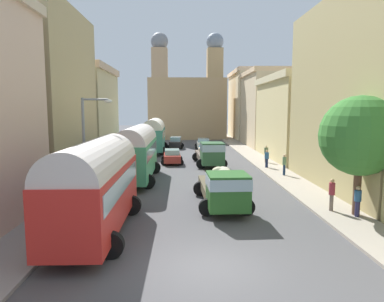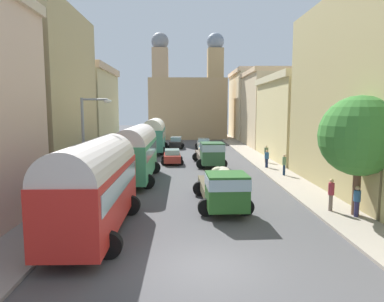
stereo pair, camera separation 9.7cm
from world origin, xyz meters
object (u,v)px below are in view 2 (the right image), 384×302
(car_0, at_px, (207,149))
(parked_bus_0, at_px, (95,182))
(cargo_truck_1, at_px, (210,153))
(pedestrian_2, at_px, (331,193))
(car_1, at_px, (203,143))
(pedestrian_0, at_px, (284,164))
(pedestrian_1, at_px, (267,158))
(streetlamp_near, at_px, (88,141))
(parked_bus_1, at_px, (137,150))
(pedestrian_3, at_px, (266,153))
(pedestrian_4, at_px, (357,200))
(car_3, at_px, (176,143))
(car_2, at_px, (172,156))
(parked_bus_2, at_px, (154,134))
(cargo_truck_0, at_px, (222,187))

(car_0, bearing_deg, parked_bus_0, -104.94)
(cargo_truck_1, bearing_deg, pedestrian_2, -71.17)
(car_1, bearing_deg, cargo_truck_1, -90.86)
(pedestrian_0, xyz_separation_m, pedestrian_1, (-0.53, 3.70, -0.08))
(pedestrian_1, xyz_separation_m, streetlamp_near, (-13.05, -11.40, 2.68))
(cargo_truck_1, height_order, car_1, cargo_truck_1)
(cargo_truck_1, xyz_separation_m, streetlamp_near, (-7.99, -13.10, 2.40))
(car_0, height_order, pedestrian_0, pedestrian_0)
(parked_bus_1, relative_size, pedestrian_0, 4.90)
(car_0, bearing_deg, pedestrian_3, -46.43)
(streetlamp_near, bearing_deg, pedestrian_4, -12.77)
(car_1, distance_m, pedestrian_0, 20.78)
(parked_bus_0, bearing_deg, car_0, 75.06)
(pedestrian_0, relative_size, pedestrian_1, 1.05)
(parked_bus_0, height_order, car_3, parked_bus_0)
(car_3, relative_size, pedestrian_0, 2.00)
(parked_bus_0, relative_size, pedestrian_2, 4.61)
(pedestrian_2, bearing_deg, car_2, 117.60)
(parked_bus_2, relative_size, pedestrian_0, 5.18)
(cargo_truck_1, distance_m, pedestrian_2, 16.11)
(parked_bus_0, distance_m, car_1, 33.26)
(parked_bus_2, distance_m, cargo_truck_0, 25.72)
(pedestrian_0, bearing_deg, cargo_truck_0, -124.49)
(car_0, bearing_deg, car_3, 115.16)
(parked_bus_1, relative_size, car_2, 2.29)
(pedestrian_4, bearing_deg, cargo_truck_0, 161.56)
(car_1, height_order, car_2, same)
(parked_bus_2, relative_size, pedestrian_1, 5.43)
(parked_bus_2, xyz_separation_m, pedestrian_1, (11.29, -12.61, -1.34))
(car_2, distance_m, pedestrian_3, 9.44)
(parked_bus_1, xyz_separation_m, car_3, (2.54, 21.72, -1.54))
(cargo_truck_1, bearing_deg, car_3, 103.23)
(parked_bus_2, relative_size, car_0, 2.47)
(pedestrian_2, height_order, pedestrian_4, pedestrian_2)
(streetlamp_near, bearing_deg, car_2, 73.88)
(pedestrian_3, bearing_deg, car_1, 112.43)
(pedestrian_2, bearing_deg, pedestrian_4, -50.56)
(pedestrian_2, height_order, streetlamp_near, streetlamp_near)
(cargo_truck_0, xyz_separation_m, cargo_truck_1, (0.41, 14.13, 0.08))
(pedestrian_3, bearing_deg, pedestrian_0, -91.23)
(car_3, xyz_separation_m, pedestrian_1, (8.63, -16.89, 0.20))
(car_1, xyz_separation_m, pedestrian_1, (4.84, -16.38, 0.27))
(cargo_truck_0, xyz_separation_m, car_1, (0.63, 28.80, -0.47))
(streetlamp_near, bearing_deg, car_0, 67.87)
(car_1, distance_m, pedestrian_4, 31.50)
(parked_bus_2, height_order, car_0, parked_bus_2)
(parked_bus_1, relative_size, car_1, 2.34)
(parked_bus_0, xyz_separation_m, car_3, (2.87, 33.06, -1.50))
(parked_bus_1, xyz_separation_m, car_1, (6.33, 21.20, -1.61))
(car_0, distance_m, pedestrian_2, 22.89)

